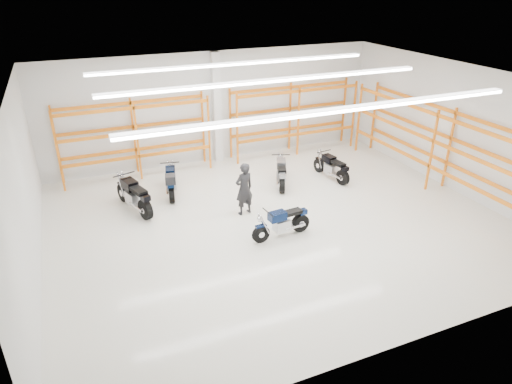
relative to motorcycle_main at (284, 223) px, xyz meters
name	(u,v)px	position (x,y,z in m)	size (l,w,h in m)	color
ground	(277,221)	(0.22, 0.94, -0.45)	(14.00, 14.00, 0.00)	silver
room_shell	(279,122)	(0.22, 0.96, 2.84)	(14.02, 12.02, 4.51)	silver
motorcycle_main	(284,223)	(0.00, 0.00, 0.00)	(1.94, 0.64, 0.95)	black
motorcycle_back_a	(135,197)	(-3.84, 3.39, 0.09)	(0.97, 2.27, 1.14)	black
motorcycle_back_b	(171,182)	(-2.45, 4.08, 0.09)	(0.86, 2.16, 1.11)	black
motorcycle_back_c	(281,174)	(1.54, 3.36, 0.03)	(1.01, 1.97, 1.02)	black
motorcycle_back_d	(332,168)	(3.61, 3.10, 0.01)	(0.66, 2.00, 0.99)	black
standing_man	(244,189)	(-0.56, 1.81, 0.45)	(0.65, 0.43, 1.79)	black
structural_column	(217,108)	(0.22, 6.76, 1.80)	(0.32, 0.32, 4.50)	white
pallet_racking_back_left	(135,132)	(-3.18, 6.42, 1.34)	(5.67, 0.87, 3.00)	orange
pallet_racking_back_right	(294,113)	(3.62, 6.42, 1.34)	(5.67, 0.87, 3.00)	orange
pallet_racking_side	(442,141)	(6.70, 0.94, 1.37)	(0.87, 9.07, 3.00)	orange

